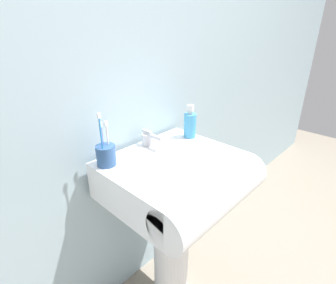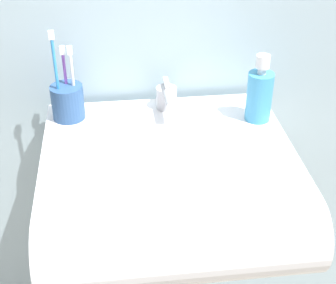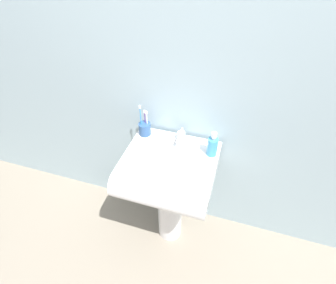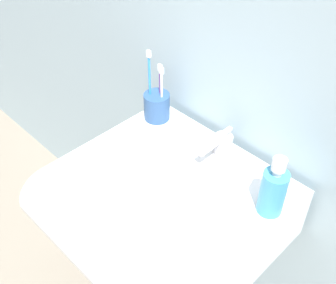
{
  "view_description": "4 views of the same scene",
  "coord_description": "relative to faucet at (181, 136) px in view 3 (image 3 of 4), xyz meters",
  "views": [
    {
      "loc": [
        -0.71,
        -0.65,
        1.35
      ],
      "look_at": [
        -0.04,
        -0.01,
        0.93
      ],
      "focal_mm": 28.0,
      "sensor_mm": 36.0,
      "label": 1
    },
    {
      "loc": [
        -0.11,
        -0.94,
        1.46
      ],
      "look_at": [
        -0.0,
        -0.02,
        0.86
      ],
      "focal_mm": 55.0,
      "sensor_mm": 36.0,
      "label": 2
    },
    {
      "loc": [
        0.32,
        -1.06,
        1.92
      ],
      "look_at": [
        -0.02,
        0.02,
        0.93
      ],
      "focal_mm": 28.0,
      "sensor_mm": 36.0,
      "label": 3
    },
    {
      "loc": [
        0.52,
        -0.54,
        1.61
      ],
      "look_at": [
        -0.03,
        0.01,
        0.93
      ],
      "focal_mm": 45.0,
      "sensor_mm": 36.0,
      "label": 4
    }
  ],
  "objects": [
    {
      "name": "ground_plane",
      "position": [
        -0.02,
        -0.16,
        -0.87
      ],
      "size": [
        6.0,
        6.0,
        0.0
      ],
      "primitive_type": "plane",
      "color": "gray",
      "rests_on": "ground"
    },
    {
      "name": "wall_back",
      "position": [
        -0.02,
        0.1,
        0.33
      ],
      "size": [
        5.0,
        0.05,
        2.4
      ],
      "primitive_type": "cube",
      "color": "#9EB7C1",
      "rests_on": "ground"
    },
    {
      "name": "sink_pedestal",
      "position": [
        -0.02,
        -0.16,
        -0.53
      ],
      "size": [
        0.18,
        0.18,
        0.67
      ],
      "primitive_type": "cylinder",
      "color": "white",
      "rests_on": "ground"
    },
    {
      "name": "sink_basin",
      "position": [
        -0.02,
        -0.22,
        -0.12
      ],
      "size": [
        0.55,
        0.52,
        0.16
      ],
      "color": "white",
      "rests_on": "sink_pedestal"
    },
    {
      "name": "faucet",
      "position": [
        0.0,
        0.0,
        0.0
      ],
      "size": [
        0.05,
        0.12,
        0.07
      ],
      "color": "#B7B7BC",
      "rests_on": "sink_basin"
    },
    {
      "name": "toothbrush_cup",
      "position": [
        -0.24,
        -0.01,
        0.01
      ],
      "size": [
        0.08,
        0.08,
        0.22
      ],
      "color": "#2D5184",
      "rests_on": "sink_basin"
    },
    {
      "name": "soap_bottle",
      "position": [
        0.21,
        -0.07,
        0.03
      ],
      "size": [
        0.06,
        0.06,
        0.16
      ],
      "color": "#3F99CC",
      "rests_on": "sink_basin"
    }
  ]
}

